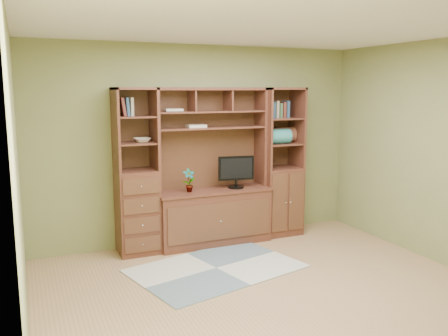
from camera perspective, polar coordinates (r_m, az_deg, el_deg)
name	(u,v)px	position (r m, az deg, el deg)	size (l,w,h in m)	color
room	(274,166)	(4.55, 6.06, 0.21)	(4.60, 4.10, 2.64)	tan
center_hutch	(213,167)	(6.17, -1.32, 0.11)	(1.54, 0.53, 2.05)	#51281C
left_tower	(136,172)	(5.91, -10.49, -0.46)	(0.50, 0.45, 2.05)	#51281C
right_tower	(280,162)	(6.65, 6.77, 0.72)	(0.55, 0.45, 2.05)	#51281C
rug	(216,268)	(5.53, -0.94, -11.97)	(1.83, 1.22, 0.01)	#939898
monitor	(236,166)	(6.26, 1.46, 0.23)	(0.48, 0.21, 0.59)	black
orchid	(189,180)	(6.04, -4.24, -1.50)	(0.16, 0.11, 0.30)	#A34F37
magazines	(196,126)	(6.12, -3.39, 5.06)	(0.24, 0.17, 0.04)	beige
bowl	(142,140)	(5.88, -9.80, 3.35)	(0.21, 0.21, 0.05)	silver
blanket_teal	(277,136)	(6.52, 6.45, 3.80)	(0.35, 0.20, 0.20)	teal
blanket_red	(284,135)	(6.73, 7.28, 4.00)	(0.38, 0.21, 0.21)	brown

